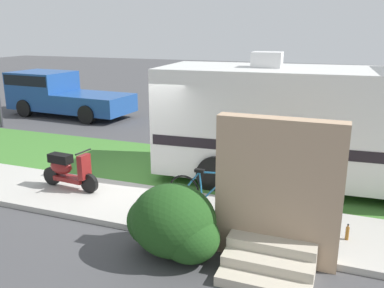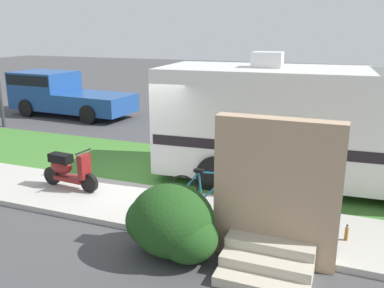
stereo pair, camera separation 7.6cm
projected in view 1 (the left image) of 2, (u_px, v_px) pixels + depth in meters
name	position (u px, v px, depth m)	size (l,w,h in m)	color
ground_plane	(137.00, 185.00, 10.15)	(80.00, 80.00, 0.00)	#424244
sidewalk	(110.00, 201.00, 9.05)	(24.00, 2.00, 0.12)	#ADAAA3
grass_strip	(162.00, 165.00, 11.49)	(24.00, 3.40, 0.08)	#3D752D
motorhome_rv	(315.00, 122.00, 9.78)	(7.35, 3.06, 3.33)	silver
scooter	(67.00, 169.00, 9.49)	(1.56, 0.50, 0.97)	black
bicycle	(208.00, 192.00, 8.37)	(1.75, 0.52, 0.89)	black
pickup_truck_near	(59.00, 93.00, 18.14)	(5.69, 2.45, 1.88)	#1E478C
porch_steps	(275.00, 208.00, 6.53)	(2.00, 1.26, 2.40)	#BCB29E
bush_by_porch	(172.00, 224.00, 6.83)	(1.74, 1.30, 1.23)	#1E4719
bottle_green	(347.00, 233.00, 7.22)	(0.06, 0.06, 0.30)	brown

